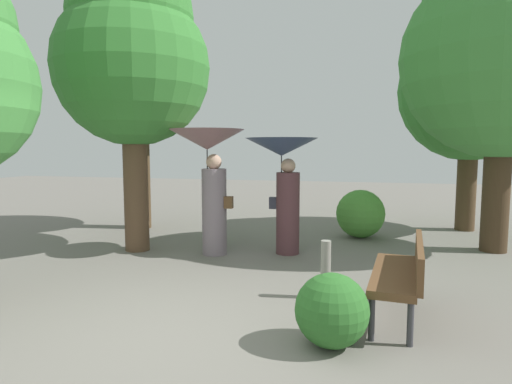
{
  "coord_description": "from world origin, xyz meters",
  "views": [
    {
      "loc": [
        1.89,
        -3.63,
        1.78
      ],
      "look_at": [
        0.0,
        3.62,
        1.03
      ],
      "focal_mm": 30.07,
      "sensor_mm": 36.0,
      "label": 1
    }
  ],
  "objects_px": {
    "person_right": "(284,169)",
    "park_bench": "(403,271)",
    "path_marker_post": "(326,270)",
    "person_left": "(210,163)",
    "tree_near_left": "(137,67)",
    "tree_mid_right": "(505,41)",
    "tree_near_right": "(472,78)",
    "tree_far_back": "(132,53)"
  },
  "relations": [
    {
      "from": "tree_near_left",
      "to": "path_marker_post",
      "type": "height_order",
      "value": "tree_near_left"
    },
    {
      "from": "tree_near_left",
      "to": "path_marker_post",
      "type": "bearing_deg",
      "value": -38.77
    },
    {
      "from": "person_left",
      "to": "tree_near_right",
      "type": "bearing_deg",
      "value": -46.75
    },
    {
      "from": "tree_near_left",
      "to": "tree_far_back",
      "type": "distance_m",
      "value": 2.24
    },
    {
      "from": "park_bench",
      "to": "tree_far_back",
      "type": "bearing_deg",
      "value": -110.08
    },
    {
      "from": "person_right",
      "to": "tree_mid_right",
      "type": "relative_size",
      "value": 0.36
    },
    {
      "from": "park_bench",
      "to": "tree_far_back",
      "type": "height_order",
      "value": "tree_far_back"
    },
    {
      "from": "person_right",
      "to": "tree_far_back",
      "type": "xyz_separation_m",
      "value": [
        -2.54,
        -0.44,
        1.95
      ]
    },
    {
      "from": "person_left",
      "to": "park_bench",
      "type": "height_order",
      "value": "person_left"
    },
    {
      "from": "tree_near_left",
      "to": "tree_far_back",
      "type": "height_order",
      "value": "tree_near_left"
    },
    {
      "from": "tree_near_left",
      "to": "tree_far_back",
      "type": "relative_size",
      "value": 1.05
    },
    {
      "from": "person_left",
      "to": "path_marker_post",
      "type": "bearing_deg",
      "value": -122.15
    },
    {
      "from": "tree_mid_right",
      "to": "person_right",
      "type": "bearing_deg",
      "value": -163.4
    },
    {
      "from": "tree_near_left",
      "to": "park_bench",
      "type": "bearing_deg",
      "value": -36.92
    },
    {
      "from": "person_right",
      "to": "tree_near_right",
      "type": "bearing_deg",
      "value": -41.51
    },
    {
      "from": "tree_mid_right",
      "to": "tree_far_back",
      "type": "relative_size",
      "value": 1.1
    },
    {
      "from": "tree_mid_right",
      "to": "tree_far_back",
      "type": "bearing_deg",
      "value": -166.15
    },
    {
      "from": "tree_far_back",
      "to": "path_marker_post",
      "type": "relative_size",
      "value": 7.18
    },
    {
      "from": "tree_mid_right",
      "to": "tree_far_back",
      "type": "height_order",
      "value": "tree_mid_right"
    },
    {
      "from": "park_bench",
      "to": "tree_far_back",
      "type": "distance_m",
      "value": 5.56
    },
    {
      "from": "park_bench",
      "to": "path_marker_post",
      "type": "relative_size",
      "value": 2.19
    },
    {
      "from": "park_bench",
      "to": "tree_near_left",
      "type": "distance_m",
      "value": 7.34
    },
    {
      "from": "person_left",
      "to": "park_bench",
      "type": "bearing_deg",
      "value": -118.63
    },
    {
      "from": "tree_near_right",
      "to": "person_right",
      "type": "bearing_deg",
      "value": -138.61
    },
    {
      "from": "tree_near_left",
      "to": "tree_far_back",
      "type": "xyz_separation_m",
      "value": [
        1.04,
        -1.97,
        -0.17
      ]
    },
    {
      "from": "person_left",
      "to": "path_marker_post",
      "type": "distance_m",
      "value": 2.99
    },
    {
      "from": "person_left",
      "to": "tree_near_left",
      "type": "bearing_deg",
      "value": 58.75
    },
    {
      "from": "park_bench",
      "to": "tree_far_back",
      "type": "xyz_separation_m",
      "value": [
        -4.3,
        2.04,
        2.88
      ]
    },
    {
      "from": "tree_mid_right",
      "to": "tree_far_back",
      "type": "distance_m",
      "value": 6.25
    },
    {
      "from": "person_left",
      "to": "tree_mid_right",
      "type": "distance_m",
      "value": 5.34
    },
    {
      "from": "person_left",
      "to": "person_right",
      "type": "height_order",
      "value": "person_left"
    },
    {
      "from": "tree_near_right",
      "to": "tree_near_left",
      "type": "bearing_deg",
      "value": -167.76
    },
    {
      "from": "tree_near_right",
      "to": "tree_mid_right",
      "type": "bearing_deg",
      "value": -88.28
    },
    {
      "from": "park_bench",
      "to": "tree_mid_right",
      "type": "height_order",
      "value": "tree_mid_right"
    },
    {
      "from": "path_marker_post",
      "to": "tree_mid_right",
      "type": "bearing_deg",
      "value": 50.18
    },
    {
      "from": "tree_mid_right",
      "to": "path_marker_post",
      "type": "xyz_separation_m",
      "value": [
        -2.61,
        -3.14,
        -3.23
      ]
    },
    {
      "from": "person_left",
      "to": "tree_near_left",
      "type": "height_order",
      "value": "tree_near_left"
    },
    {
      "from": "tree_near_left",
      "to": "tree_near_right",
      "type": "xyz_separation_m",
      "value": [
        7.05,
        1.53,
        -0.28
      ]
    },
    {
      "from": "person_right",
      "to": "park_bench",
      "type": "height_order",
      "value": "person_right"
    },
    {
      "from": "tree_mid_right",
      "to": "park_bench",
      "type": "bearing_deg",
      "value": -116.67
    },
    {
      "from": "person_left",
      "to": "tree_mid_right",
      "type": "bearing_deg",
      "value": -66.36
    },
    {
      "from": "person_right",
      "to": "path_marker_post",
      "type": "bearing_deg",
      "value": -149.09
    }
  ]
}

